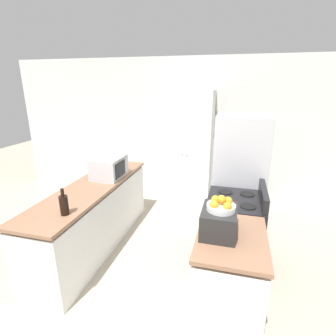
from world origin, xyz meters
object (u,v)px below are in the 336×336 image
Objects in this scene: stove at (233,232)px; fruit_bowl at (221,205)px; microwave at (109,167)px; refrigerator at (239,178)px; toaster_oven at (219,221)px; pantry_cabinet at (188,150)px; wine_bottle at (64,205)px.

stove is 4.27× the size of fruit_bowl.
refrigerator is at bearing 13.97° from microwave.
microwave is 1.25× the size of toaster_oven.
toaster_oven is at bearing -72.84° from pantry_cabinet.
microwave is (-0.87, -1.28, 0.01)m from pantry_cabinet.
stove is 1.86m from microwave.
stove is 1.94m from wine_bottle.
fruit_bowl is (-0.13, -0.78, 0.71)m from stove.
microwave is 1.70× the size of wine_bottle.
stove is at bearing 26.32° from wine_bottle.
wine_bottle reaches higher than toaster_oven.
pantry_cabinet is 2.53m from wine_bottle.
toaster_oven is (-0.17, -1.51, 0.12)m from refrigerator.
refrigerator is 1.83m from microwave.
pantry_cabinet reaches higher than fruit_bowl.
wine_bottle is 1.15× the size of fruit_bowl.
pantry_cabinet is 8.36× the size of fruit_bowl.
pantry_cabinet is at bearing 71.63° from wine_bottle.
stove is at bearing 80.49° from fruit_bowl.
microwave reaches higher than stove.
toaster_oven is at bearing -100.48° from stove.
stove is 0.59× the size of refrigerator.
refrigerator is 6.26× the size of wine_bottle.
microwave is 1.95× the size of fruit_bowl.
pantry_cabinet is 1.16× the size of refrigerator.
refrigerator is at bearing 83.57° from toaster_oven.
pantry_cabinet is at bearing 107.16° from toaster_oven.
pantry_cabinet is 1.96× the size of stove.
microwave reaches higher than toaster_oven.
wine_bottle is at bearing -137.33° from refrigerator.
toaster_oven reaches higher than stove.
refrigerator is 7.19× the size of fruit_bowl.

